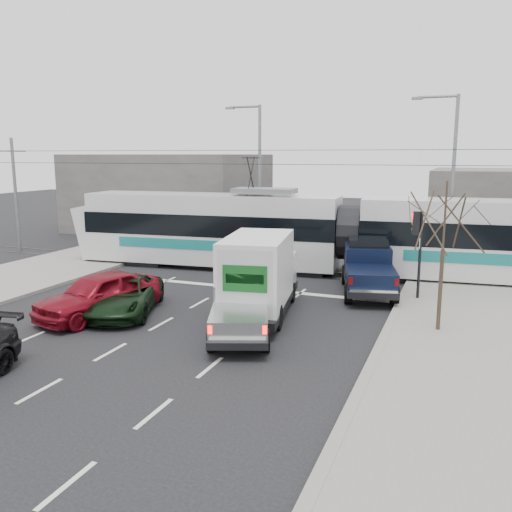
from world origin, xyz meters
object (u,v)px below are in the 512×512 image
(street_lamp_far, at_px, (257,169))
(green_car, at_px, (124,296))
(traffic_signal, at_px, (418,236))
(tram, at_px, (349,234))
(silver_pickup, at_px, (241,304))
(box_truck, at_px, (260,275))
(street_lamp_near, at_px, (450,172))
(bare_tree, at_px, (445,223))
(navy_pickup, at_px, (368,267))
(red_car, at_px, (99,295))

(street_lamp_far, distance_m, green_car, 15.92)
(traffic_signal, xyz_separation_m, tram, (-3.62, 4.06, -0.68))
(silver_pickup, height_order, box_truck, box_truck)
(tram, distance_m, box_truck, 8.38)
(street_lamp_far, bearing_deg, green_car, -88.29)
(green_car, bearing_deg, street_lamp_near, 30.51)
(traffic_signal, bearing_deg, tram, 131.72)
(traffic_signal, relative_size, tram, 0.13)
(box_truck, bearing_deg, street_lamp_far, 101.39)
(street_lamp_near, distance_m, box_truck, 13.64)
(bare_tree, height_order, tram, tram)
(silver_pickup, xyz_separation_m, navy_pickup, (3.13, 6.99, 0.17))
(bare_tree, distance_m, red_car, 12.56)
(tram, relative_size, box_truck, 4.43)
(red_car, bearing_deg, green_car, 65.26)
(street_lamp_near, height_order, street_lamp_far, same)
(traffic_signal, xyz_separation_m, street_lamp_near, (0.84, 7.50, 2.37))
(street_lamp_near, xyz_separation_m, red_car, (-11.66, -14.01, -4.27))
(bare_tree, bearing_deg, red_car, -168.13)
(navy_pickup, xyz_separation_m, green_car, (-8.11, -6.63, -0.45))
(traffic_signal, relative_size, navy_pickup, 0.63)
(street_lamp_far, height_order, green_car, street_lamp_far)
(bare_tree, height_order, traffic_signal, bare_tree)
(street_lamp_near, distance_m, green_car, 17.84)
(traffic_signal, height_order, silver_pickup, traffic_signal)
(traffic_signal, distance_m, silver_pickup, 8.25)
(bare_tree, distance_m, street_lamp_near, 11.58)
(street_lamp_far, bearing_deg, silver_pickup, -70.83)
(street_lamp_far, xyz_separation_m, green_car, (0.46, -15.28, -4.44))
(tram, relative_size, green_car, 5.88)
(bare_tree, xyz_separation_m, street_lamp_near, (-0.29, 11.50, 1.32))
(bare_tree, relative_size, box_truck, 0.77)
(street_lamp_near, xyz_separation_m, tram, (-4.46, -3.44, -3.05))
(bare_tree, distance_m, street_lamp_far, 17.97)
(street_lamp_near, xyz_separation_m, navy_pickup, (-2.93, -6.66, -3.98))
(tram, relative_size, red_car, 5.79)
(navy_pickup, bearing_deg, silver_pickup, -128.10)
(street_lamp_far, xyz_separation_m, silver_pickup, (5.44, -15.64, -4.15))
(navy_pickup, distance_m, red_car, 11.42)
(silver_pickup, height_order, navy_pickup, navy_pickup)
(street_lamp_far, relative_size, green_car, 1.85)
(tram, bearing_deg, street_lamp_near, 32.61)
(bare_tree, height_order, navy_pickup, bare_tree)
(street_lamp_near, height_order, box_truck, street_lamp_near)
(street_lamp_near, relative_size, red_car, 1.82)
(bare_tree, distance_m, green_car, 11.88)
(traffic_signal, height_order, box_truck, traffic_signal)
(street_lamp_near, height_order, tram, street_lamp_near)
(silver_pickup, xyz_separation_m, box_truck, (-0.07, 2.00, 0.57))
(street_lamp_near, xyz_separation_m, box_truck, (-6.13, -11.64, -3.58))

